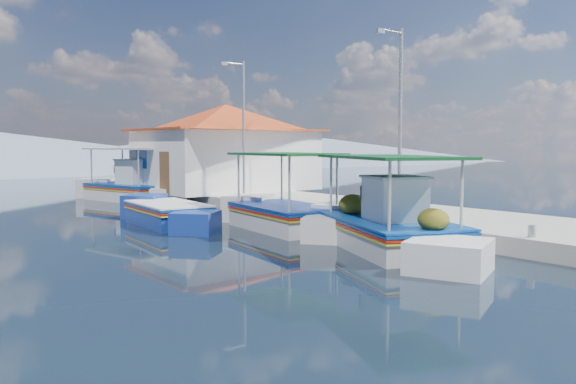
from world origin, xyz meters
TOP-DOWN VIEW (x-y plane):
  - ground at (0.00, 0.00)m, footprint 160.00×160.00m
  - quay at (5.90, 6.00)m, footprint 5.00×44.00m
  - bollards at (3.80, 5.25)m, footprint 0.20×17.20m
  - main_caique at (1.83, 0.07)m, footprint 4.54×7.82m
  - caique_green_canopy at (1.84, 4.60)m, footprint 2.85×7.48m
  - caique_blue_hull at (-0.70, 7.99)m, footprint 2.29×6.56m
  - caique_far at (1.99, 17.44)m, footprint 3.76×8.16m
  - harbor_building at (6.20, 15.00)m, footprint 10.49×10.49m
  - lamp_post_near at (4.51, 2.00)m, footprint 1.21×0.14m
  - lamp_post_far at (4.51, 11.00)m, footprint 1.21×0.14m
  - mountain_ridge at (6.54, 56.00)m, footprint 171.40×96.00m

SIDE VIEW (x-z plane):
  - ground at x=0.00m, z-range 0.00..0.00m
  - quay at x=5.90m, z-range 0.00..0.50m
  - caique_blue_hull at x=-0.70m, z-range -0.27..0.90m
  - caique_green_canopy at x=1.84m, z-range -0.99..1.83m
  - main_caique at x=1.83m, z-range -0.86..1.93m
  - caique_far at x=1.99m, z-range -0.93..2.02m
  - bollards at x=3.80m, z-range 0.50..0.80m
  - mountain_ridge at x=6.54m, z-range -0.71..4.79m
  - harbor_building at x=6.20m, z-range 0.58..4.98m
  - lamp_post_near at x=4.51m, z-range 0.85..6.85m
  - lamp_post_far at x=4.51m, z-range 0.85..6.85m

